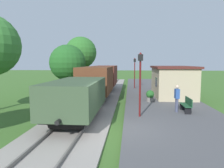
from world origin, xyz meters
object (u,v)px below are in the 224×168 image
tree_field_left (81,53)px  station_hut (172,81)px  person_waiting (177,97)px  lamp_post_near (140,72)px  lamp_post_far (135,67)px  freight_train (97,82)px  bench_near_hut (187,105)px  tree_trackside_far (68,63)px  potted_planter (150,96)px

tree_field_left → station_hut: bearing=-39.7°
person_waiting → tree_field_left: size_ratio=0.25×
lamp_post_near → tree_field_left: 17.87m
station_hut → lamp_post_far: size_ratio=1.57×
freight_train → station_hut: 6.87m
lamp_post_near → freight_train: bearing=118.8°
bench_near_hut → lamp_post_far: (-2.99, 11.86, 2.08)m
bench_near_hut → tree_trackside_far: (-10.35, 8.78, 2.62)m
potted_planter → tree_trackside_far: tree_trackside_far is taller
bench_near_hut → potted_planter: size_ratio=1.64×
person_waiting → potted_planter: size_ratio=1.87×
potted_planter → tree_field_left: tree_field_left is taller
station_hut → bench_near_hut: bearing=-93.0°
person_waiting → lamp_post_far: (-2.37, 11.91, 1.62)m
freight_train → lamp_post_near: size_ratio=5.24×
bench_near_hut → person_waiting: bearing=-176.1°
freight_train → lamp_post_far: size_ratio=5.24×
tree_trackside_far → potted_planter: bearing=-33.3°
lamp_post_far → station_hut: bearing=-60.7°
station_hut → lamp_post_near: 8.11m
tree_field_left → person_waiting: bearing=-56.9°
potted_planter → tree_trackside_far: bearing=146.7°
tree_trackside_far → person_waiting: bearing=-42.2°
freight_train → person_waiting: size_ratio=11.35×
bench_near_hut → tree_trackside_far: tree_trackside_far is taller
lamp_post_near → lamp_post_far: size_ratio=1.00×
freight_train → bench_near_hut: size_ratio=12.93×
potted_planter → tree_trackside_far: size_ratio=0.17×
station_hut → tree_field_left: 14.20m
freight_train → tree_field_left: (-3.86, 9.82, 3.14)m
potted_planter → tree_field_left: (-8.39, 11.57, 4.01)m
person_waiting → tree_field_left: tree_field_left is taller
station_hut → tree_trackside_far: bearing=165.3°
lamp_post_near → tree_trackside_far: size_ratio=0.70×
person_waiting → lamp_post_far: lamp_post_far is taller
bench_near_hut → lamp_post_near: size_ratio=0.41×
bench_near_hut → station_hut: bearing=87.0°
station_hut → lamp_post_near: bearing=-114.3°
person_waiting → tree_trackside_far: 13.31m
person_waiting → potted_planter: person_waiting is taller
bench_near_hut → lamp_post_near: bearing=-156.0°
station_hut → tree_field_left: (-10.66, 8.86, 3.08)m
bench_near_hut → freight_train: bearing=142.3°
freight_train → person_waiting: freight_train is taller
tree_trackside_far → freight_train: bearing=-44.2°
person_waiting → lamp_post_near: bearing=24.0°
lamp_post_far → tree_trackside_far: (-7.36, -3.09, 0.54)m
lamp_post_near → lamp_post_far: bearing=90.0°
freight_train → tree_field_left: bearing=111.4°
freight_train → tree_trackside_far: (-3.87, 3.76, 1.75)m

